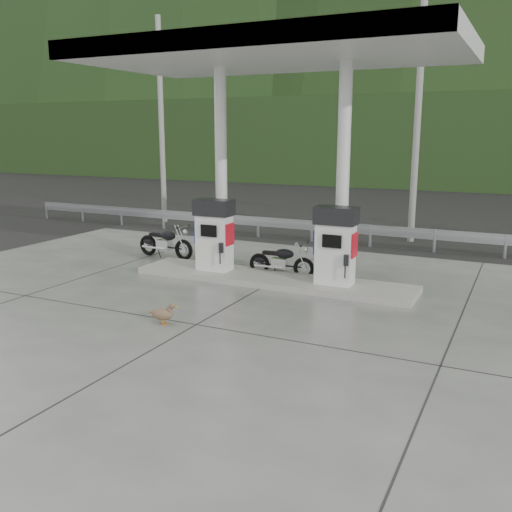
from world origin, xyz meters
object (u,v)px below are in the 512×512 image
at_px(motorcycle_left, 165,243).
at_px(motorcycle_right, 281,261).
at_px(gas_pump_left, 214,235).
at_px(duck, 162,315).
at_px(gas_pump_right, 335,246).

bearing_deg(motorcycle_left, motorcycle_right, -2.84).
relative_size(gas_pump_left, motorcycle_left, 0.99).
bearing_deg(duck, motorcycle_right, 71.71).
xyz_separation_m(gas_pump_right, duck, (-2.21, -3.75, -0.86)).
bearing_deg(motorcycle_right, gas_pump_right, -23.32).
distance_m(motorcycle_left, motorcycle_right, 3.97).
height_order(gas_pump_right, motorcycle_right, gas_pump_right).
bearing_deg(gas_pump_right, gas_pump_left, 180.00).
xyz_separation_m(motorcycle_left, motorcycle_right, (3.93, -0.57, -0.04)).
bearing_deg(duck, gas_pump_left, 94.17).
relative_size(gas_pump_left, gas_pump_right, 1.00).
height_order(gas_pump_left, motorcycle_left, gas_pump_left).
bearing_deg(motorcycle_left, duck, -50.61).
bearing_deg(motorcycle_left, gas_pump_left, -21.85).
bearing_deg(motorcycle_right, motorcycle_left, 169.97).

